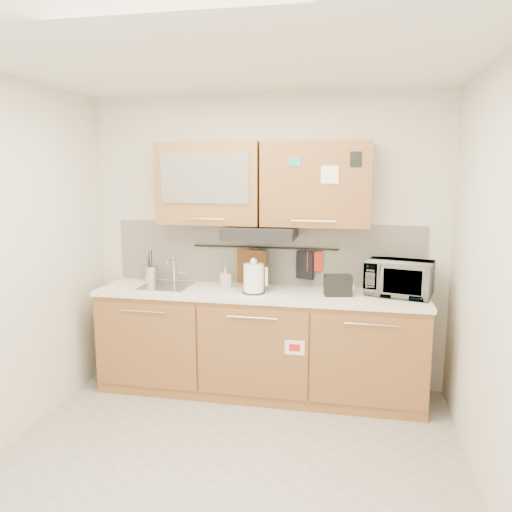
% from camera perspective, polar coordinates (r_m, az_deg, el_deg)
% --- Properties ---
extents(floor, '(3.20, 3.20, 0.00)m').
position_cam_1_polar(floor, '(3.58, -3.60, -23.13)').
color(floor, '#9E9993').
rests_on(floor, ground).
extents(ceiling, '(3.20, 3.20, 0.00)m').
position_cam_1_polar(ceiling, '(3.08, -4.16, 22.05)').
color(ceiling, white).
rests_on(ceiling, wall_back).
extents(wall_back, '(3.20, 0.00, 3.20)m').
position_cam_1_polar(wall_back, '(4.52, 1.10, 1.57)').
color(wall_back, silver).
rests_on(wall_back, ground).
extents(wall_right, '(0.00, 3.00, 3.00)m').
position_cam_1_polar(wall_right, '(3.08, 26.28, -3.32)').
color(wall_right, silver).
rests_on(wall_right, ground).
extents(base_cabinet, '(2.80, 0.64, 0.88)m').
position_cam_1_polar(base_cabinet, '(4.44, 0.35, -10.49)').
color(base_cabinet, '#AB763C').
rests_on(base_cabinet, floor).
extents(countertop, '(2.82, 0.62, 0.04)m').
position_cam_1_polar(countertop, '(4.30, 0.35, -4.30)').
color(countertop, white).
rests_on(countertop, base_cabinet).
extents(backsplash, '(2.80, 0.02, 0.56)m').
position_cam_1_polar(backsplash, '(4.52, 1.07, 0.29)').
color(backsplash, silver).
rests_on(backsplash, countertop).
extents(upper_cabinets, '(1.82, 0.37, 0.70)m').
position_cam_1_polar(upper_cabinets, '(4.30, 0.64, 8.25)').
color(upper_cabinets, '#AB763C').
rests_on(upper_cabinets, wall_back).
extents(range_hood, '(0.60, 0.46, 0.10)m').
position_cam_1_polar(range_hood, '(4.26, 0.51, 2.69)').
color(range_hood, black).
rests_on(range_hood, upper_cabinets).
extents(sink, '(0.42, 0.40, 0.26)m').
position_cam_1_polar(sink, '(4.54, -10.20, -3.37)').
color(sink, silver).
rests_on(sink, countertop).
extents(utensil_rail, '(1.30, 0.02, 0.02)m').
position_cam_1_polar(utensil_rail, '(4.48, 0.99, 0.97)').
color(utensil_rail, black).
rests_on(utensil_rail, backsplash).
extents(utensil_crock, '(0.16, 0.16, 0.30)m').
position_cam_1_polar(utensil_crock, '(4.73, -11.89, -2.00)').
color(utensil_crock, '#B6B6BB').
rests_on(utensil_crock, countertop).
extents(kettle, '(0.23, 0.23, 0.30)m').
position_cam_1_polar(kettle, '(4.21, -0.25, -2.64)').
color(kettle, white).
rests_on(kettle, countertop).
extents(toaster, '(0.24, 0.17, 0.17)m').
position_cam_1_polar(toaster, '(4.19, 9.33, -3.30)').
color(toaster, black).
rests_on(toaster, countertop).
extents(microwave, '(0.59, 0.47, 0.29)m').
position_cam_1_polar(microwave, '(4.30, 16.03, -2.44)').
color(microwave, '#999999').
rests_on(microwave, countertop).
extents(soap_bottle, '(0.11, 0.11, 0.18)m').
position_cam_1_polar(soap_bottle, '(4.44, -3.52, -2.39)').
color(soap_bottle, '#999999').
rests_on(soap_bottle, countertop).
extents(cutting_board, '(0.32, 0.15, 0.41)m').
position_cam_1_polar(cutting_board, '(4.53, -0.57, -1.86)').
color(cutting_board, brown).
rests_on(cutting_board, utensil_rail).
extents(oven_mitt, '(0.11, 0.06, 0.18)m').
position_cam_1_polar(oven_mitt, '(4.49, 0.58, -0.45)').
color(oven_mitt, navy).
rests_on(oven_mitt, utensil_rail).
extents(dark_pouch, '(0.16, 0.10, 0.25)m').
position_cam_1_polar(dark_pouch, '(4.44, 5.64, -1.04)').
color(dark_pouch, black).
rests_on(dark_pouch, utensil_rail).
extents(pot_holder, '(0.14, 0.07, 0.17)m').
position_cam_1_polar(pot_holder, '(4.42, 6.70, -0.61)').
color(pot_holder, red).
rests_on(pot_holder, utensil_rail).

